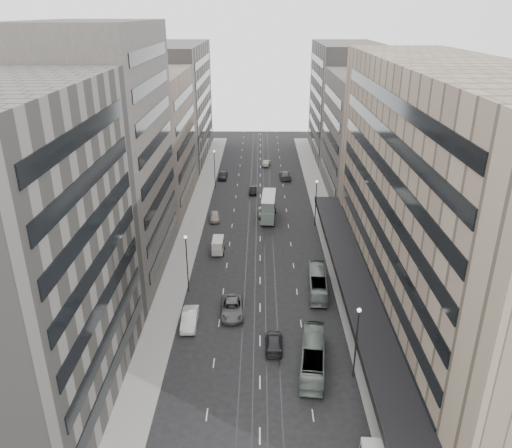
{
  "coord_description": "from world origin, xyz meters",
  "views": [
    {
      "loc": [
        -0.06,
        -46.59,
        35.03
      ],
      "look_at": [
        -0.63,
        20.69,
        6.25
      ],
      "focal_mm": 35.0,
      "sensor_mm": 36.0,
      "label": 1
    }
  ],
  "objects_px": {
    "double_decker": "(269,206)",
    "sedan_1": "(190,319)",
    "bus_far": "(318,283)",
    "sedan_2": "(232,308)",
    "bus_near": "(313,356)",
    "panel_van": "(218,245)"
  },
  "relations": [
    {
      "from": "double_decker",
      "to": "sedan_1",
      "type": "relative_size",
      "value": 1.63
    },
    {
      "from": "sedan_1",
      "to": "sedan_2",
      "type": "relative_size",
      "value": 0.86
    },
    {
      "from": "bus_near",
      "to": "double_decker",
      "type": "bearing_deg",
      "value": -77.1
    },
    {
      "from": "panel_van",
      "to": "bus_near",
      "type": "bearing_deg",
      "value": -66.16
    },
    {
      "from": "panel_van",
      "to": "sedan_1",
      "type": "distance_m",
      "value": 19.76
    },
    {
      "from": "double_decker",
      "to": "sedan_1",
      "type": "bearing_deg",
      "value": -103.16
    },
    {
      "from": "bus_near",
      "to": "sedan_2",
      "type": "bearing_deg",
      "value": -40.84
    },
    {
      "from": "panel_van",
      "to": "sedan_1",
      "type": "height_order",
      "value": "panel_van"
    },
    {
      "from": "double_decker",
      "to": "sedan_1",
      "type": "xyz_separation_m",
      "value": [
        -10.0,
        -33.63,
        -1.61
      ]
    },
    {
      "from": "double_decker",
      "to": "bus_near",
      "type": "bearing_deg",
      "value": -80.92
    },
    {
      "from": "bus_far",
      "to": "sedan_1",
      "type": "relative_size",
      "value": 1.84
    },
    {
      "from": "bus_near",
      "to": "sedan_1",
      "type": "relative_size",
      "value": 1.95
    },
    {
      "from": "panel_van",
      "to": "sedan_2",
      "type": "xyz_separation_m",
      "value": [
        3.11,
        -17.22,
        -0.47
      ]
    },
    {
      "from": "double_decker",
      "to": "panel_van",
      "type": "distance_m",
      "value": 16.2
    },
    {
      "from": "bus_far",
      "to": "double_decker",
      "type": "distance_m",
      "value": 26.4
    },
    {
      "from": "bus_near",
      "to": "double_decker",
      "type": "height_order",
      "value": "double_decker"
    },
    {
      "from": "double_decker",
      "to": "panel_van",
      "type": "xyz_separation_m",
      "value": [
        -8.12,
        -13.97,
        -1.16
      ]
    },
    {
      "from": "sedan_2",
      "to": "double_decker",
      "type": "bearing_deg",
      "value": 78.14
    },
    {
      "from": "bus_far",
      "to": "sedan_2",
      "type": "bearing_deg",
      "value": 30.23
    },
    {
      "from": "bus_near",
      "to": "double_decker",
      "type": "distance_m",
      "value": 41.57
    },
    {
      "from": "bus_far",
      "to": "sedan_1",
      "type": "height_order",
      "value": "bus_far"
    },
    {
      "from": "bus_near",
      "to": "sedan_1",
      "type": "bearing_deg",
      "value": -21.46
    }
  ]
}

